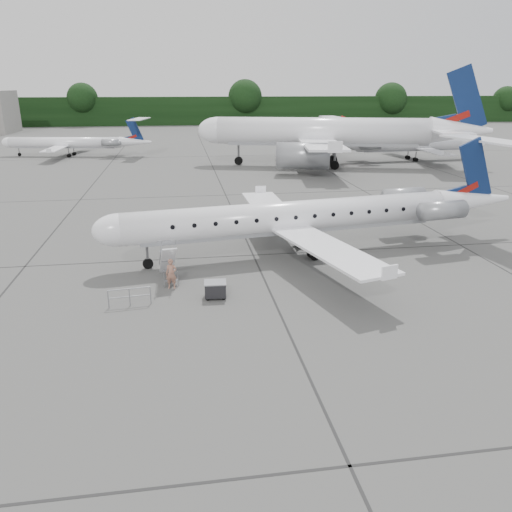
{
  "coord_description": "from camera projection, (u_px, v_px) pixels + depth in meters",
  "views": [
    {
      "loc": [
        -9.94,
        -24.72,
        11.27
      ],
      "look_at": [
        -5.99,
        1.07,
        2.3
      ],
      "focal_mm": 35.0,
      "sensor_mm": 36.0,
      "label": 1
    }
  ],
  "objects": [
    {
      "name": "bg_regional_left",
      "position": [
        64.0,
        137.0,
        82.2
      ],
      "size": [
        26.3,
        20.94,
        6.21
      ],
      "primitive_type": null,
      "rotation": [
        0.0,
        0.0,
        -0.18
      ],
      "color": "white",
      "rests_on": "ground"
    },
    {
      "name": "bg_narrowbody",
      "position": [
        322.0,
        118.0,
        70.77
      ],
      "size": [
        44.13,
        36.47,
        13.77
      ],
      "primitive_type": null,
      "rotation": [
        0.0,
        0.0,
        -0.26
      ],
      "color": "white",
      "rests_on": "ground"
    },
    {
      "name": "passenger",
      "position": [
        171.0,
        274.0,
        28.91
      ],
      "size": [
        0.72,
        0.54,
        1.79
      ],
      "primitive_type": "imported",
      "rotation": [
        0.0,
        0.0,
        -0.19
      ],
      "color": "#9B6855",
      "rests_on": "ground"
    },
    {
      "name": "treeline",
      "position": [
        210.0,
        111.0,
        148.42
      ],
      "size": [
        260.0,
        4.0,
        8.0
      ],
      "primitive_type": "cube",
      "color": "black",
      "rests_on": "ground"
    },
    {
      "name": "ground",
      "position": [
        363.0,
        295.0,
        28.2
      ],
      "size": [
        320.0,
        320.0,
        0.0
      ],
      "primitive_type": "plane",
      "color": "#555553",
      "rests_on": "ground"
    },
    {
      "name": "bg_regional_right",
      "position": [
        419.0,
        138.0,
        77.69
      ],
      "size": [
        27.24,
        20.36,
        6.86
      ],
      "primitive_type": null,
      "rotation": [
        0.0,
        0.0,
        3.2
      ],
      "color": "white",
      "rests_on": "ground"
    },
    {
      "name": "baggage_cart",
      "position": [
        215.0,
        289.0,
        27.72
      ],
      "size": [
        1.22,
        1.01,
        1.01
      ],
      "primitive_type": null,
      "rotation": [
        0.0,
        0.0,
        -0.06
      ],
      "color": "black",
      "rests_on": "ground"
    },
    {
      "name": "safety_railing",
      "position": [
        130.0,
        297.0,
        26.67
      ],
      "size": [
        2.2,
        0.3,
        1.0
      ],
      "primitive_type": null,
      "rotation": [
        0.0,
        0.0,
        0.1
      ],
      "color": "gray",
      "rests_on": "ground"
    },
    {
      "name": "main_regional_jet",
      "position": [
        293.0,
        202.0,
        33.81
      ],
      "size": [
        32.2,
        25.21,
        7.56
      ],
      "primitive_type": null,
      "rotation": [
        0.0,
        0.0,
        0.14
      ],
      "color": "white",
      "rests_on": "ground"
    },
    {
      "name": "airstair",
      "position": [
        168.0,
        261.0,
        30.08
      ],
      "size": [
        1.2,
        2.59,
        2.37
      ],
      "primitive_type": null,
      "rotation": [
        0.0,
        0.0,
        0.14
      ],
      "color": "white",
      "rests_on": "ground"
    }
  ]
}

